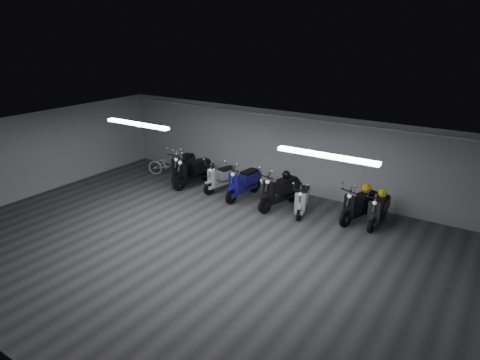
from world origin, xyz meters
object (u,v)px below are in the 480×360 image
Objects in this scene: scooter_6 at (302,195)px; helmet_1 at (367,188)px; scooter_9 at (379,205)px; bicycle at (168,162)px; scooter_4 at (243,178)px; scooter_5 at (280,186)px; scooter_0 at (183,162)px; scooter_1 at (193,167)px; scooter_7 at (360,200)px; helmet_0 at (286,175)px; scooter_2 at (221,173)px; helmet_2 at (382,193)px.

scooter_6 is 1.90m from helmet_1.
bicycle is at bearing -179.31° from scooter_9.
scooter_4 is 1.42m from scooter_5.
scooter_1 reaches higher than scooter_0.
scooter_6 is 0.87× the size of scooter_7.
scooter_4 is 3.89m from scooter_7.
scooter_9 reaches higher than bicycle.
scooter_1 is at bearing -176.04° from helmet_0.
helmet_2 is at bearing 16.42° from scooter_2.
helmet_2 is (0.00, 0.24, 0.28)m from scooter_9.
scooter_4 is 0.97× the size of scooter_5.
scooter_0 is at bearing 161.01° from scooter_6.
scooter_2 is at bearing -175.18° from helmet_2.
scooter_9 is at bearing 14.38° from scooter_1.
scooter_6 is 5.59× the size of helmet_1.
bicycle is at bearing -161.44° from scooter_7.
helmet_1 is (-0.46, 0.20, 0.35)m from scooter_9.
scooter_6 is (2.21, -0.08, -0.12)m from scooter_4.
scooter_1 is at bearing -157.96° from scooter_7.
scooter_1 is 6.02m from scooter_7.
helmet_0 is at bearing 90.00° from scooter_5.
helmet_0 is (-2.39, -0.12, 0.36)m from scooter_7.
scooter_1 is 6.92× the size of helmet_1.
scooter_1 is 1.24× the size of scooter_6.
scooter_4 is 2.22m from scooter_6.
helmet_1 is at bearing 8.26° from helmet_0.
scooter_9 is (5.45, 0.22, 0.00)m from scooter_2.
bicycle is 6.28× the size of helmet_0.
scooter_7 is 6.41× the size of helmet_1.
scooter_4 reaches higher than bicycle.
scooter_6 is at bearing 2.78° from scooter_4.
scooter_9 is at bearing 13.93° from scooter_2.
scooter_1 and scooter_5 have the same top height.
helmet_0 is at bearing -171.74° from helmet_1.
scooter_5 is at bearing -167.47° from helmet_2.
scooter_1 is 7.50× the size of helmet_0.
scooter_0 is 7.21m from scooter_9.
scooter_6 is at bearing 7.48° from scooter_2.
scooter_5 is (4.21, -0.23, 0.00)m from scooter_0.
scooter_9 is at bearing -15.12° from scooter_0.
bicycle is 8.09m from helmet_2.
scooter_5 is 1.16× the size of scooter_9.
scooter_7 is 1.07× the size of scooter_9.
scooter_2 is 2.64m from bicycle.
scooter_0 reaches higher than helmet_2.
scooter_0 is at bearing -179.51° from helmet_0.
helmet_1 is (2.47, 0.36, -0.06)m from helmet_0.
scooter_5 reaches higher than scooter_9.
scooter_5 is at bearing -19.83° from scooter_0.
scooter_2 is 0.93× the size of scooter_7.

